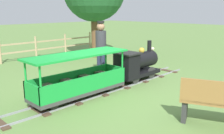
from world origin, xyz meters
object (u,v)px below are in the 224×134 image
passenger_car (79,80)px  park_bench (221,103)px  locomotive (136,64)px  conductor_person (101,45)px

passenger_car → park_bench: size_ratio=1.74×
locomotive → passenger_car: size_ratio=0.61×
locomotive → park_bench: locomotive is taller
passenger_car → conductor_person: 1.87m
passenger_car → conductor_person: (-0.95, 1.52, 0.53)m
conductor_person → passenger_car: bearing=-58.1°
locomotive → passenger_car: locomotive is taller
park_bench → locomotive: bearing=157.4°
passenger_car → conductor_person: conductor_person is taller
park_bench → passenger_car: bearing=-163.5°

